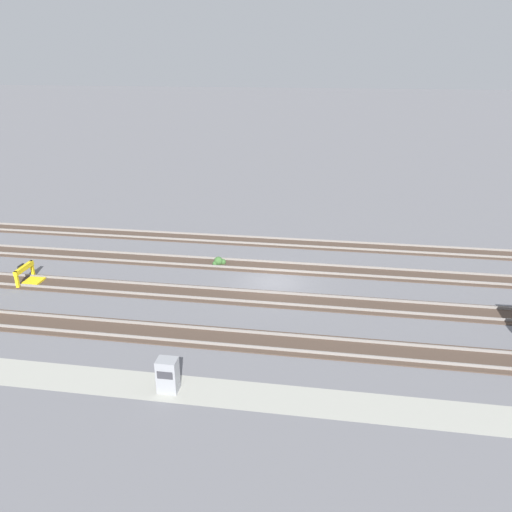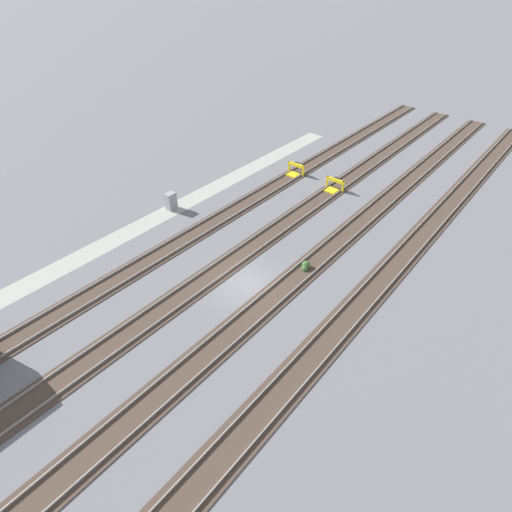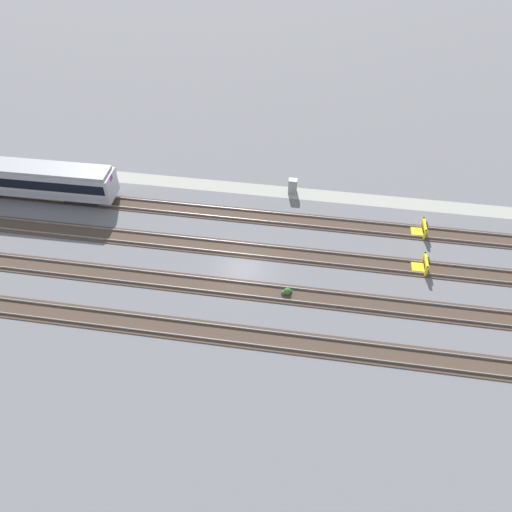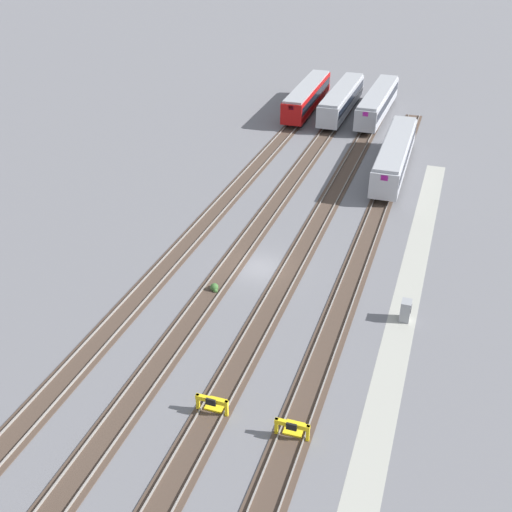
# 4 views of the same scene
# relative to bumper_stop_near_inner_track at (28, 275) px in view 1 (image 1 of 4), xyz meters

# --- Properties ---
(ground_plane) EXTENTS (400.00, 400.00, 0.00)m
(ground_plane) POSITION_rel_bumper_stop_near_inner_track_xyz_m (15.88, 2.46, -0.51)
(ground_plane) COLOR slate
(service_walkway) EXTENTS (54.00, 2.00, 0.01)m
(service_walkway) POSITION_rel_bumper_stop_near_inner_track_xyz_m (15.88, -9.35, -0.51)
(service_walkway) COLOR #9E9E93
(service_walkway) RESTS_ON ground
(rail_track_nearest) EXTENTS (90.00, 2.23, 0.21)m
(rail_track_nearest) POSITION_rel_bumper_stop_near_inner_track_xyz_m (15.88, -4.93, -0.47)
(rail_track_nearest) COLOR #47382D
(rail_track_nearest) RESTS_ON ground
(rail_track_near_inner) EXTENTS (90.00, 2.24, 0.21)m
(rail_track_near_inner) POSITION_rel_bumper_stop_near_inner_track_xyz_m (15.88, -0.00, -0.47)
(rail_track_near_inner) COLOR #47382D
(rail_track_near_inner) RESTS_ON ground
(rail_track_middle) EXTENTS (90.00, 2.24, 0.21)m
(rail_track_middle) POSITION_rel_bumper_stop_near_inner_track_xyz_m (15.88, 4.92, -0.47)
(rail_track_middle) COLOR #47382D
(rail_track_middle) RESTS_ON ground
(rail_track_far_inner) EXTENTS (90.00, 2.23, 0.21)m
(rail_track_far_inner) POSITION_rel_bumper_stop_near_inner_track_xyz_m (15.88, 9.84, -0.47)
(rail_track_far_inner) COLOR #47382D
(rail_track_far_inner) RESTS_ON ground
(bumper_stop_near_inner_track) EXTENTS (1.35, 2.00, 1.22)m
(bumper_stop_near_inner_track) POSITION_rel_bumper_stop_near_inner_track_xyz_m (0.00, 0.00, 0.00)
(bumper_stop_near_inner_track) COLOR yellow
(bumper_stop_near_inner_track) RESTS_ON ground
(electrical_cabinet) EXTENTS (0.90, 0.73, 1.60)m
(electrical_cabinet) POSITION_rel_bumper_stop_near_inner_track_xyz_m (12.61, -9.52, 0.29)
(electrical_cabinet) COLOR gray
(electrical_cabinet) RESTS_ON ground
(weed_clump) EXTENTS (0.92, 0.70, 0.64)m
(weed_clump) POSITION_rel_bumper_stop_near_inner_track_xyz_m (11.67, 4.79, -0.27)
(weed_clump) COLOR #38602D
(weed_clump) RESTS_ON ground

